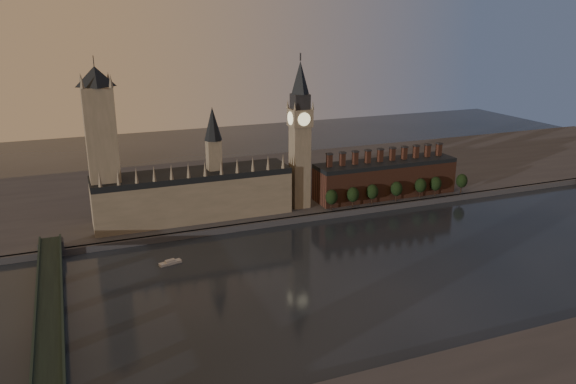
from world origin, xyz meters
The scene contains 15 objects.
ground centered at (0.00, 0.00, 0.00)m, with size 900.00×900.00×0.00m, color black.
north_bank centered at (0.00, 178.04, 2.00)m, with size 900.00×182.00×4.00m.
palace_of_westminster centered at (-64.41, 114.91, 21.63)m, with size 130.00×30.30×74.00m.
victoria_tower centered at (-120.00, 115.00, 59.09)m, with size 24.00×24.00×108.00m.
big_ben centered at (10.00, 110.00, 56.83)m, with size 15.00×15.00×107.00m.
chimney_block centered at (80.00, 110.00, 17.82)m, with size 110.00×25.00×37.00m.
embankment_tree_0 centered at (27.64, 94.35, 13.47)m, with size 8.60×8.60×14.88m.
embankment_tree_1 centered at (44.34, 93.88, 13.47)m, with size 8.60×8.60×14.88m.
embankment_tree_2 centered at (60.52, 94.85, 13.47)m, with size 8.60×8.60×14.88m.
embankment_tree_3 centered at (80.71, 94.63, 13.47)m, with size 8.60×8.60×14.88m.
embankment_tree_4 centered at (102.03, 95.35, 13.47)m, with size 8.60×8.60×14.88m.
embankment_tree_5 centered at (115.36, 95.03, 13.47)m, with size 8.60×8.60×14.88m.
embankment_tree_6 centered at (138.68, 94.09, 13.47)m, with size 8.60×8.60×14.88m.
westminster_bridge centered at (-155.00, -2.70, 7.44)m, with size 14.00×200.00×11.55m.
river_boat centered at (-92.90, 54.23, 0.97)m, with size 13.15×6.34×2.53m.
Camera 1 is at (-138.97, -240.54, 133.06)m, focal length 35.00 mm.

